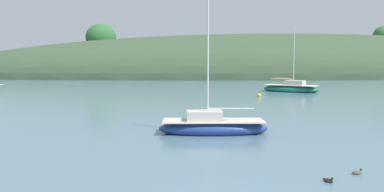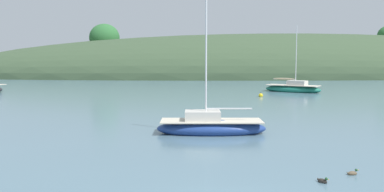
{
  "view_description": "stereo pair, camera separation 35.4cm",
  "coord_description": "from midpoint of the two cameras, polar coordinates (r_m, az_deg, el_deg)",
  "views": [
    {
      "loc": [
        -1.89,
        -9.24,
        3.94
      ],
      "look_at": [
        0.0,
        20.0,
        1.2
      ],
      "focal_mm": 38.26,
      "sensor_mm": 36.0,
      "label": 1
    },
    {
      "loc": [
        -1.53,
        -9.26,
        3.94
      ],
      "look_at": [
        0.0,
        20.0,
        1.2
      ],
      "focal_mm": 38.26,
      "sensor_mm": 36.0,
      "label": 2
    }
  ],
  "objects": [
    {
      "name": "sailboat_grey_yawl",
      "position": [
        21.46,
        3.06,
        -4.28
      ],
      "size": [
        5.81,
        2.23,
        7.23
      ],
      "color": "navy",
      "rests_on": "ground"
    },
    {
      "name": "far_shoreline_hill",
      "position": [
        91.76,
        14.02,
        2.77
      ],
      "size": [
        150.0,
        36.0,
        21.99
      ],
      "color": "#384C33",
      "rests_on": "ground"
    },
    {
      "name": "sailboat_teal_outer",
      "position": [
        48.88,
        14.11,
        1.03
      ],
      "size": [
        6.63,
        5.63,
        7.85
      ],
      "color": "#196B56",
      "rests_on": "ground"
    },
    {
      "name": "mooring_buoy_channel",
      "position": [
        42.25,
        9.8,
        0.08
      ],
      "size": [
        0.44,
        0.44,
        0.54
      ],
      "color": "yellow",
      "rests_on": "ground"
    },
    {
      "name": "duck_straggler",
      "position": [
        15.13,
        22.09,
        -9.95
      ],
      "size": [
        0.43,
        0.22,
        0.24
      ],
      "color": "brown",
      "rests_on": "ground"
    },
    {
      "name": "duck_lone_left",
      "position": [
        13.91,
        18.45,
        -11.17
      ],
      "size": [
        0.33,
        0.4,
        0.24
      ],
      "color": "#2D2823",
      "rests_on": "ground"
    }
  ]
}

